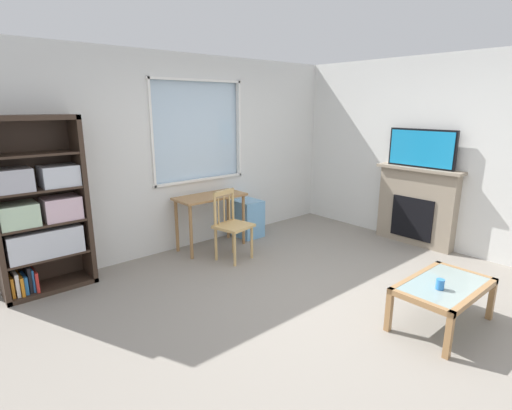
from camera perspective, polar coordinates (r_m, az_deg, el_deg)
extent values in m
cube|color=gray|center=(4.17, 8.87, -13.96)|extent=(6.03, 5.75, 0.02)
cube|color=silver|center=(5.70, -9.41, -1.09)|extent=(5.03, 0.12, 0.91)
cube|color=silver|center=(5.52, -10.30, 19.32)|extent=(5.03, 0.12, 0.32)
cube|color=silver|center=(4.89, -25.70, 8.84)|extent=(1.94, 0.12, 1.38)
cube|color=silver|center=(6.53, 3.00, 11.25)|extent=(1.68, 0.12, 1.38)
cube|color=silver|center=(5.59, -8.76, 10.58)|extent=(1.41, 0.02, 1.38)
cube|color=white|center=(5.61, -8.12, 3.66)|extent=(1.47, 0.06, 0.03)
cube|color=white|center=(5.53, -8.63, 17.56)|extent=(1.47, 0.06, 0.03)
cube|color=white|center=(5.18, -15.02, 9.98)|extent=(0.03, 0.06, 1.38)
cube|color=white|center=(5.94, -2.54, 10.94)|extent=(0.03, 0.06, 1.38)
cube|color=silver|center=(5.93, 25.87, 6.66)|extent=(0.12, 4.95, 2.61)
cube|color=#38281E|center=(4.75, -23.97, 0.66)|extent=(0.05, 0.38, 1.86)
cube|color=#38281E|center=(4.54, -30.33, 10.95)|extent=(0.90, 0.38, 0.05)
cube|color=#38281E|center=(4.93, -27.65, -10.40)|extent=(0.90, 0.38, 0.05)
cube|color=#38281E|center=(4.83, -29.40, 0.24)|extent=(0.90, 0.02, 1.86)
cube|color=#38281E|center=(4.80, -28.15, -6.45)|extent=(0.85, 0.36, 0.02)
cube|color=#38281E|center=(4.70, -28.67, -2.31)|extent=(0.85, 0.36, 0.02)
cube|color=#38281E|center=(4.62, -29.20, 2.00)|extent=(0.85, 0.36, 0.02)
cube|color=#38281E|center=(4.57, -29.76, 6.44)|extent=(0.85, 0.36, 0.02)
cube|color=silver|center=(4.74, -28.46, -4.72)|extent=(0.72, 0.33, 0.29)
cube|color=#B7D6B2|center=(4.62, -31.38, -1.24)|extent=(0.35, 0.33, 0.24)
cube|color=beige|center=(4.70, -26.52, -0.35)|extent=(0.37, 0.31, 0.24)
cube|color=#B2B2BC|center=(4.55, -32.02, 3.11)|extent=(0.34, 0.33, 0.23)
cube|color=silver|center=(4.63, -26.80, 3.86)|extent=(0.36, 0.31, 0.22)
cube|color=orange|center=(4.81, -32.10, -9.90)|extent=(0.03, 0.23, 0.21)
cube|color=white|center=(4.81, -31.63, -9.62)|extent=(0.03, 0.25, 0.25)
cube|color=orange|center=(4.82, -31.13, -9.77)|extent=(0.03, 0.28, 0.20)
cube|color=#286BB2|center=(4.83, -30.68, -9.74)|extent=(0.03, 0.24, 0.19)
cube|color=black|center=(4.82, -30.25, -9.18)|extent=(0.03, 0.21, 0.28)
cube|color=#286BB2|center=(4.83, -29.88, -9.31)|extent=(0.02, 0.21, 0.24)
cube|color=red|center=(4.84, -29.53, -9.40)|extent=(0.03, 0.27, 0.22)
cube|color=#A37547|center=(5.39, -6.69, 1.23)|extent=(0.97, 0.46, 0.03)
cylinder|color=#A37547|center=(5.12, -9.45, -3.96)|extent=(0.04, 0.04, 0.72)
cylinder|color=#A37547|center=(5.60, -1.84, -2.17)|extent=(0.04, 0.04, 0.72)
cylinder|color=#A37547|center=(5.42, -11.46, -3.02)|extent=(0.04, 0.04, 0.72)
cylinder|color=#A37547|center=(5.87, -4.07, -1.40)|extent=(0.04, 0.04, 0.72)
cube|color=tan|center=(5.03, -3.27, -3.08)|extent=(0.49, 0.47, 0.04)
cylinder|color=tan|center=(4.88, -3.12, -6.52)|extent=(0.04, 0.04, 0.43)
cylinder|color=tan|center=(5.13, -0.62, -5.46)|extent=(0.04, 0.04, 0.43)
cylinder|color=tan|center=(5.08, -5.86, -5.71)|extent=(0.04, 0.04, 0.43)
cylinder|color=tan|center=(5.32, -3.33, -4.73)|extent=(0.04, 0.04, 0.43)
cylinder|color=tan|center=(4.95, -5.99, -0.71)|extent=(0.04, 0.04, 0.45)
cylinder|color=tan|center=(5.19, -3.40, 0.06)|extent=(0.04, 0.04, 0.45)
cube|color=tan|center=(5.02, -4.71, 1.84)|extent=(0.36, 0.11, 0.06)
cylinder|color=tan|center=(5.00, -5.47, -0.89)|extent=(0.02, 0.02, 0.35)
cylinder|color=tan|center=(5.07, -4.66, -0.64)|extent=(0.02, 0.02, 0.35)
cylinder|color=tan|center=(5.15, -3.87, -0.40)|extent=(0.02, 0.02, 0.35)
cube|color=#72ADDB|center=(5.96, -1.20, -1.95)|extent=(0.35, 0.40, 0.56)
cube|color=gray|center=(6.03, 22.29, -0.32)|extent=(0.18, 1.10, 1.07)
cube|color=black|center=(5.99, 21.75, -1.78)|extent=(0.03, 0.60, 0.59)
cube|color=gray|center=(5.91, 22.71, 4.87)|extent=(0.26, 1.20, 0.04)
cube|color=black|center=(5.88, 22.98, 7.60)|extent=(0.05, 0.94, 0.53)
cube|color=#198CCC|center=(5.85, 22.85, 7.58)|extent=(0.01, 0.89, 0.48)
cube|color=#8C9E99|center=(3.94, 25.74, -10.39)|extent=(0.85, 0.47, 0.02)
cube|color=#A37547|center=(3.87, 29.28, -11.54)|extent=(0.95, 0.05, 0.05)
cube|color=#A37547|center=(4.04, 22.33, -9.63)|extent=(0.95, 0.05, 0.05)
cube|color=#A37547|center=(3.57, 22.71, -12.91)|extent=(0.05, 0.57, 0.05)
cube|color=#A37547|center=(4.34, 28.15, -8.65)|extent=(0.05, 0.57, 0.05)
cube|color=#A37547|center=(3.58, 26.23, -16.97)|extent=(0.05, 0.05, 0.36)
cube|color=#A37547|center=(4.35, 31.06, -11.94)|extent=(0.05, 0.05, 0.36)
cube|color=#A37547|center=(3.77, 18.78, -14.57)|extent=(0.05, 0.05, 0.36)
cube|color=#A37547|center=(4.50, 24.74, -10.26)|extent=(0.05, 0.05, 0.36)
cylinder|color=#337FD6|center=(3.79, 25.24, -10.39)|extent=(0.07, 0.07, 0.09)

